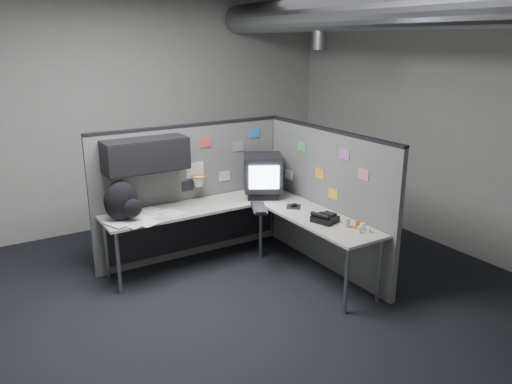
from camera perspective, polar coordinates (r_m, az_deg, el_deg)
room at (r=5.03m, az=5.26°, el=11.61°), size 5.62×5.62×3.22m
partition_back at (r=5.89m, az=-8.65°, el=1.37°), size 2.44×0.42×1.63m
partition_right at (r=5.78m, az=7.98°, el=-0.73°), size 0.07×2.23×1.63m
desk at (r=5.71m, az=-2.66°, el=-2.97°), size 2.31×2.11×0.73m
monitor at (r=6.04m, az=0.79°, el=1.95°), size 0.61×0.61×0.51m
keyboard at (r=5.62m, az=0.35°, el=-1.83°), size 0.32×0.45×0.04m
mouse at (r=5.72m, az=4.32°, el=-1.56°), size 0.25×0.25×0.04m
phone at (r=5.28m, az=7.85°, el=-2.98°), size 0.27×0.29×0.11m
bottles at (r=5.11m, az=11.94°, el=-3.97°), size 0.14×0.19×0.09m
cup at (r=5.17m, az=10.31°, el=-3.46°), size 0.09×0.09×0.10m
papers at (r=5.47m, az=-12.62°, el=-2.88°), size 0.90×0.65×0.02m
backpack at (r=5.39m, az=-15.04°, el=-1.05°), size 0.41×0.37×0.44m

